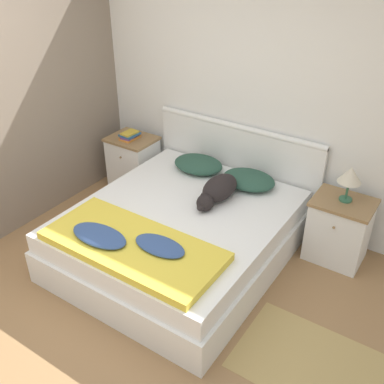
# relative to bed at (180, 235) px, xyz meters

# --- Properties ---
(ground_plane) EXTENTS (16.00, 16.00, 0.00)m
(ground_plane) POSITION_rel_bed_xyz_m (-0.06, -1.04, -0.24)
(ground_plane) COLOR #997047
(wall_back) EXTENTS (9.00, 0.06, 2.55)m
(wall_back) POSITION_rel_bed_xyz_m (-0.06, 1.09, 1.03)
(wall_back) COLOR white
(wall_back) RESTS_ON ground_plane
(wall_side_left) EXTENTS (0.06, 3.10, 2.55)m
(wall_side_left) POSITION_rel_bed_xyz_m (-1.64, 0.01, 1.03)
(wall_side_left) COLOR gray
(wall_side_left) RESTS_ON ground_plane
(bed) EXTENTS (1.74, 1.99, 0.49)m
(bed) POSITION_rel_bed_xyz_m (0.00, 0.00, 0.00)
(bed) COLOR white
(bed) RESTS_ON ground_plane
(headboard) EXTENTS (1.82, 0.06, 0.95)m
(headboard) POSITION_rel_bed_xyz_m (0.00, 1.02, 0.26)
(headboard) COLOR white
(headboard) RESTS_ON ground_plane
(nightstand_left) EXTENTS (0.51, 0.42, 0.60)m
(nightstand_left) POSITION_rel_bed_xyz_m (-1.19, 0.77, 0.06)
(nightstand_left) COLOR white
(nightstand_left) RESTS_ON ground_plane
(nightstand_right) EXTENTS (0.51, 0.42, 0.60)m
(nightstand_right) POSITION_rel_bed_xyz_m (1.19, 0.77, 0.06)
(nightstand_right) COLOR white
(nightstand_right) RESTS_ON ground_plane
(pillow_left) EXTENTS (0.52, 0.40, 0.12)m
(pillow_left) POSITION_rel_bed_xyz_m (-0.29, 0.75, 0.31)
(pillow_left) COLOR #284C3D
(pillow_left) RESTS_ON bed
(pillow_right) EXTENTS (0.52, 0.40, 0.12)m
(pillow_right) POSITION_rel_bed_xyz_m (0.29, 0.75, 0.31)
(pillow_right) COLOR #284C3D
(pillow_right) RESTS_ON bed
(quilt) EXTENTS (1.43, 0.64, 0.12)m
(quilt) POSITION_rel_bed_xyz_m (-0.01, -0.63, 0.29)
(quilt) COLOR yellow
(quilt) RESTS_ON bed
(dog) EXTENTS (0.26, 0.64, 0.21)m
(dog) POSITION_rel_bed_xyz_m (0.17, 0.37, 0.34)
(dog) COLOR black
(dog) RESTS_ON bed
(book_stack) EXTENTS (0.17, 0.23, 0.08)m
(book_stack) POSITION_rel_bed_xyz_m (-1.18, 0.75, 0.40)
(book_stack) COLOR orange
(book_stack) RESTS_ON nightstand_left
(table_lamp) EXTENTS (0.20, 0.20, 0.32)m
(table_lamp) POSITION_rel_bed_xyz_m (1.19, 0.79, 0.60)
(table_lamp) COLOR #336B4C
(table_lamp) RESTS_ON nightstand_right
(rug) EXTENTS (1.22, 0.73, 0.00)m
(rug) POSITION_rel_bed_xyz_m (1.54, -0.46, -0.24)
(rug) COLOR tan
(rug) RESTS_ON ground_plane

